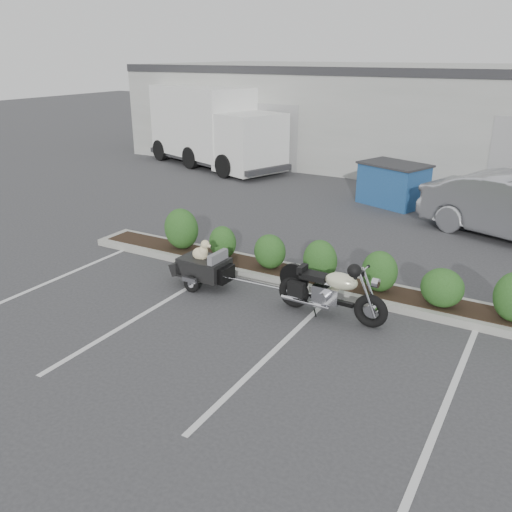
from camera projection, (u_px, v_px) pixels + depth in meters
The scene contains 7 objects.
ground at pixel (231, 319), 9.76m from camera, with size 90.00×90.00×0.00m, color #38383A.
planter_kerb at pixel (330, 284), 11.06m from camera, with size 12.00×1.00×0.15m, color #9E9E93.
building at pixel (446, 115), 22.85m from camera, with size 26.00×10.00×4.00m, color #9EA099.
motorcycle at pixel (331, 292), 9.68m from camera, with size 2.13×0.72×1.22m.
pet_trailer at pixel (204, 266), 11.01m from camera, with size 1.69×0.94×1.01m.
dumpster at pixel (393, 184), 16.85m from camera, with size 2.34×1.97×1.31m.
delivery_truck at pixel (214, 129), 22.33m from camera, with size 7.30×4.44×3.19m.
Camera 1 is at (4.73, -7.35, 4.51)m, focal length 38.00 mm.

